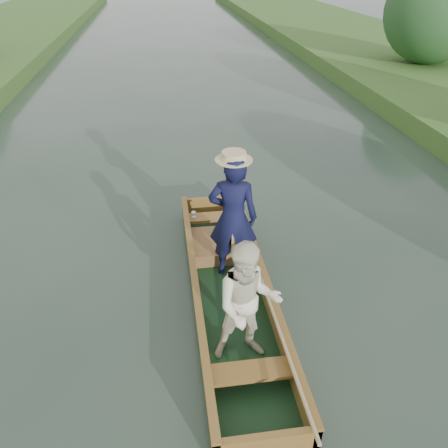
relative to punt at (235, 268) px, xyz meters
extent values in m
plane|color=#283D30|center=(-0.04, 0.14, -0.68)|extent=(120.00, 120.00, 0.00)
cylinder|color=#47331E|center=(9.76, 12.31, 0.37)|extent=(0.44, 0.44, 2.09)
sphere|color=#1F491D|center=(9.76, 12.31, 1.81)|extent=(3.82, 3.82, 3.82)
sphere|color=#1F491D|center=(10.36, 12.61, 1.41)|extent=(2.20, 2.20, 2.20)
cube|color=black|center=(-0.04, 0.14, -0.64)|extent=(1.10, 5.00, 0.08)
cube|color=olive|center=(-0.55, 0.14, -0.44)|extent=(0.08, 5.00, 0.32)
cube|color=olive|center=(0.47, 0.14, -0.44)|extent=(0.08, 5.00, 0.32)
cube|color=olive|center=(-0.04, 2.60, -0.44)|extent=(1.10, 0.08, 0.32)
cube|color=olive|center=(-0.04, -2.32, -0.44)|extent=(1.10, 0.08, 0.32)
cube|color=olive|center=(-0.55, 0.14, -0.26)|extent=(0.10, 5.00, 0.04)
cube|color=olive|center=(0.47, 0.14, -0.26)|extent=(0.10, 5.00, 0.04)
cube|color=olive|center=(-0.04, 2.04, -0.38)|extent=(0.94, 0.30, 0.05)
cube|color=olive|center=(-0.04, -1.46, -0.38)|extent=(0.94, 0.30, 0.05)
imported|color=black|center=(0.08, 0.68, 0.40)|extent=(0.82, 0.64, 2.01)
cylinder|color=beige|center=(0.08, 0.68, 1.37)|extent=(0.52, 0.52, 0.12)
imported|color=#EFE9CB|center=(-0.01, -0.99, 0.23)|extent=(0.83, 0.66, 1.66)
cube|color=brown|center=(-0.13, 1.28, -0.49)|extent=(0.85, 0.90, 0.22)
sphere|color=tan|center=(0.11, 1.18, -0.29)|extent=(0.17, 0.17, 0.17)
sphere|color=tan|center=(0.11, 1.18, -0.16)|extent=(0.13, 0.13, 0.13)
sphere|color=tan|center=(0.06, 1.18, -0.10)|extent=(0.05, 0.05, 0.05)
sphere|color=tan|center=(0.16, 1.18, -0.10)|extent=(0.05, 0.05, 0.05)
sphere|color=tan|center=(0.11, 1.13, -0.17)|extent=(0.05, 0.05, 0.05)
sphere|color=tan|center=(0.03, 1.17, -0.26)|extent=(0.06, 0.06, 0.06)
sphere|color=tan|center=(0.19, 1.17, -0.26)|extent=(0.06, 0.06, 0.06)
sphere|color=tan|center=(0.07, 1.16, -0.36)|extent=(0.07, 0.07, 0.07)
sphere|color=tan|center=(0.15, 1.16, -0.36)|extent=(0.07, 0.07, 0.07)
cylinder|color=silver|center=(-0.41, 2.04, -0.35)|extent=(0.07, 0.07, 0.01)
cylinder|color=silver|center=(-0.41, 2.04, -0.31)|extent=(0.01, 0.01, 0.08)
ellipsoid|color=silver|center=(-0.41, 2.04, -0.25)|extent=(0.09, 0.09, 0.05)
cylinder|color=tan|center=(0.39, -0.38, -0.22)|extent=(0.04, 4.36, 0.20)
camera|label=1|loc=(-0.82, -4.76, 3.74)|focal=35.00mm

